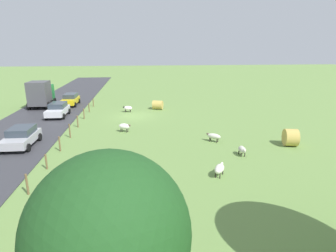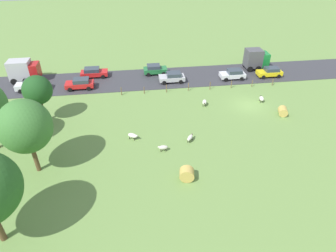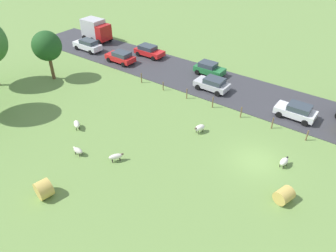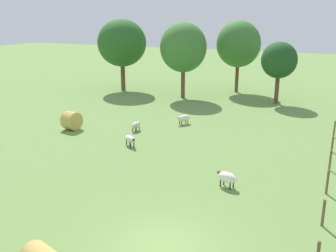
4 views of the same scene
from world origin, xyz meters
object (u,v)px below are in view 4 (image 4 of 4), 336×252
at_px(tree_1, 122,43).
at_px(tree_4, 239,44).
at_px(sheep_1, 130,139).
at_px(tree_0, 279,60).
at_px(sheep_3, 136,125).
at_px(tree_2, 183,48).
at_px(sheep_2, 227,177).
at_px(hay_bale_0, 72,121).
at_px(sheep_4, 184,118).

xyz_separation_m(tree_1, tree_4, (12.19, 4.30, -0.02)).
bearing_deg(sheep_1, tree_0, 68.37).
xyz_separation_m(sheep_3, tree_4, (3.07, 17.85, 4.86)).
xyz_separation_m(tree_0, tree_1, (-17.23, -0.33, 1.12)).
relative_size(tree_1, tree_2, 1.03).
bearing_deg(sheep_2, tree_2, 118.04).
height_order(sheep_2, sheep_3, sheep_2).
xyz_separation_m(sheep_2, tree_1, (-18.12, 20.31, 4.79)).
relative_size(sheep_1, sheep_3, 1.12).
relative_size(sheep_1, tree_4, 0.16).
bearing_deg(tree_1, sheep_2, -48.26).
height_order(sheep_3, hay_bale_0, hay_bale_0).
distance_m(sheep_4, tree_4, 15.47).
distance_m(tree_1, tree_4, 12.93).
relative_size(sheep_3, tree_0, 0.18).
relative_size(sheep_2, tree_0, 0.21).
relative_size(sheep_2, tree_4, 0.16).
relative_size(tree_0, tree_4, 0.76).
bearing_deg(tree_1, tree_0, 1.11).
xyz_separation_m(sheep_4, tree_4, (0.47, 14.69, 4.82)).
height_order(tree_1, tree_2, tree_1).
relative_size(sheep_1, sheep_2, 0.99).
distance_m(tree_1, tree_2, 7.86).
relative_size(hay_bale_0, tree_4, 0.18).
bearing_deg(sheep_2, tree_0, 92.49).
height_order(sheep_4, tree_1, tree_1).
bearing_deg(sheep_2, sheep_4, 122.82).
bearing_deg(tree_4, sheep_3, -99.77).
relative_size(sheep_1, hay_bale_0, 0.87).
xyz_separation_m(sheep_1, sheep_2, (7.68, -3.54, 0.05)).
relative_size(sheep_3, hay_bale_0, 0.78).
height_order(sheep_2, hay_bale_0, hay_bale_0).
distance_m(sheep_3, tree_1, 17.04).
xyz_separation_m(sheep_3, tree_1, (-9.12, 13.55, 4.87)).
height_order(sheep_1, hay_bale_0, hay_bale_0).
height_order(sheep_2, tree_1, tree_1).
bearing_deg(tree_2, sheep_2, -61.96).
bearing_deg(sheep_4, sheep_2, -57.18).
relative_size(sheep_4, tree_4, 0.16).
distance_m(sheep_1, tree_2, 16.74).
distance_m(sheep_1, tree_4, 21.69).
height_order(sheep_1, tree_0, tree_0).
bearing_deg(hay_bale_0, tree_1, 106.33).
bearing_deg(tree_2, hay_bale_0, -103.12).
height_order(hay_bale_0, tree_0, tree_0).
bearing_deg(sheep_2, tree_4, 103.56).
bearing_deg(tree_4, hay_bale_0, -111.57).
height_order(sheep_3, tree_0, tree_0).
height_order(sheep_2, tree_0, tree_0).
bearing_deg(sheep_3, tree_0, 59.70).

